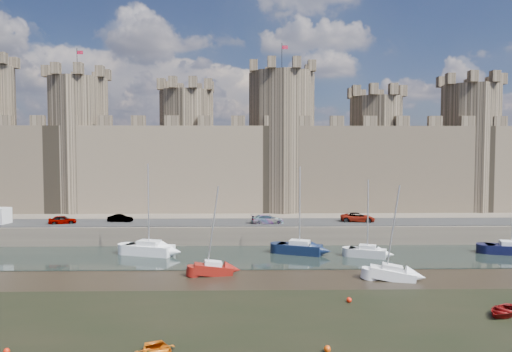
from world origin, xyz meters
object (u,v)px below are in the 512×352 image
object	(u,v)px
car_3	(358,217)
sailboat_2	(367,251)
sailboat_1	(300,248)
car_1	(120,218)
car_0	(63,220)
sailboat_0	(149,249)
sailboat_4	(213,268)
car_2	(267,219)
sailboat_5	(392,273)
sailboat_3	(511,248)

from	to	relation	value
car_3	sailboat_2	distance (m)	11.21
sailboat_1	sailboat_2	bearing A→B (deg)	7.40
car_1	car_0	bearing A→B (deg)	106.58
sailboat_0	sailboat_4	world-z (taller)	sailboat_0
car_0	car_2	bearing A→B (deg)	-105.69
sailboat_4	sailboat_5	size ratio (longest dim) A/B	0.98
sailboat_0	sailboat_4	distance (m)	12.10
car_0	car_2	distance (m)	27.86
sailboat_0	sailboat_4	bearing A→B (deg)	-29.12
car_1	sailboat_4	xyz separation A→B (m)	(14.31, -18.47, -2.37)
sailboat_3	sailboat_4	xyz separation A→B (m)	(-35.15, -8.36, -0.09)
car_0	sailboat_0	xyz separation A→B (m)	(13.39, -8.08, -2.27)
car_3	sailboat_3	distance (m)	19.02
car_1	sailboat_4	distance (m)	23.49
car_0	car_3	xyz separation A→B (m)	(40.59, 1.07, 0.06)
sailboat_2	sailboat_3	bearing A→B (deg)	25.51
car_2	sailboat_5	bearing A→B (deg)	-154.77
car_2	car_3	size ratio (longest dim) A/B	0.93
car_3	sailboat_5	xyz separation A→B (m)	(-1.52, -20.07, -2.48)
sailboat_4	sailboat_0	bearing A→B (deg)	123.90
car_3	sailboat_2	xyz separation A→B (m)	(-1.48, -10.85, -2.41)
sailboat_0	sailboat_5	size ratio (longest dim) A/B	1.19
sailboat_4	sailboat_3	bearing A→B (deg)	4.08
car_0	sailboat_3	bearing A→B (deg)	-113.69
sailboat_0	sailboat_2	xyz separation A→B (m)	(25.71, -1.70, -0.09)
sailboat_0	car_1	bearing A→B (deg)	139.67
sailboat_2	car_3	bearing A→B (deg)	103.71
sailboat_0	sailboat_1	xyz separation A→B (m)	(18.00, 0.13, -0.01)
car_0	car_2	world-z (taller)	car_2
sailboat_3	car_2	bearing A→B (deg)	179.93
car_1	sailboat_5	bearing A→B (deg)	-118.41
car_0	sailboat_1	xyz separation A→B (m)	(31.39, -7.95, -2.28)
car_2	sailboat_5	distance (m)	21.97
car_2	car_3	bearing A→B (deg)	-89.68
car_0	sailboat_2	distance (m)	40.38
car_0	sailboat_1	bearing A→B (deg)	-119.36
car_2	sailboat_0	world-z (taller)	sailboat_0
car_0	sailboat_4	size ratio (longest dim) A/B	0.40
car_1	car_3	bearing A→B (deg)	-86.31
sailboat_0	car_3	bearing A→B (deg)	36.27
car_1	car_2	bearing A→B (deg)	-90.56
car_2	car_3	world-z (taller)	car_3
car_1	sailboat_0	xyz separation A→B (m)	(6.03, -9.65, -2.22)
car_2	sailboat_0	distance (m)	16.60
sailboat_1	car_3	bearing A→B (deg)	65.19
sailboat_3	sailboat_5	distance (m)	20.61
sailboat_3	sailboat_0	bearing A→B (deg)	-164.74
car_3	sailboat_1	xyz separation A→B (m)	(-9.20, -9.02, -2.34)
sailboat_2	sailboat_1	bearing A→B (deg)	-171.86
car_0	sailboat_0	bearing A→B (deg)	-136.25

